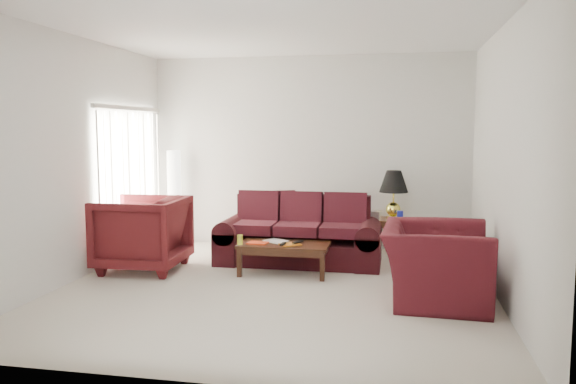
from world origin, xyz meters
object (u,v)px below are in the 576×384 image
(end_table, at_px, (390,236))
(sofa, at_px, (299,231))
(armchair_left, at_px, (142,233))
(floor_lamp, at_px, (174,197))
(coffee_table, at_px, (284,259))
(armchair_right, at_px, (436,264))

(end_table, bearing_deg, sofa, -146.27)
(sofa, relative_size, armchair_left, 2.08)
(sofa, height_order, armchair_left, armchair_left)
(floor_lamp, bearing_deg, sofa, -21.80)
(end_table, distance_m, armchair_left, 3.59)
(coffee_table, bearing_deg, armchair_right, -9.10)
(armchair_right, height_order, coffee_table, armchair_right)
(end_table, xyz_separation_m, armchair_left, (-3.21, -1.59, 0.23))
(sofa, xyz_separation_m, armchair_right, (1.75, -1.44, -0.05))
(sofa, height_order, armchair_right, sofa)
(armchair_left, bearing_deg, end_table, 114.12)
(armchair_right, bearing_deg, end_table, 15.49)
(armchair_left, relative_size, armchair_right, 0.85)
(end_table, distance_m, armchair_right, 2.32)
(armchair_left, xyz_separation_m, coffee_table, (1.89, 0.13, -0.29))
(sofa, bearing_deg, armchair_right, -38.60)
(end_table, distance_m, floor_lamp, 3.47)
(sofa, relative_size, floor_lamp, 1.46)
(end_table, xyz_separation_m, armchair_right, (0.51, -2.26, 0.15))
(end_table, relative_size, coffee_table, 0.46)
(end_table, height_order, floor_lamp, floor_lamp)
(armchair_left, relative_size, coffee_table, 0.94)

